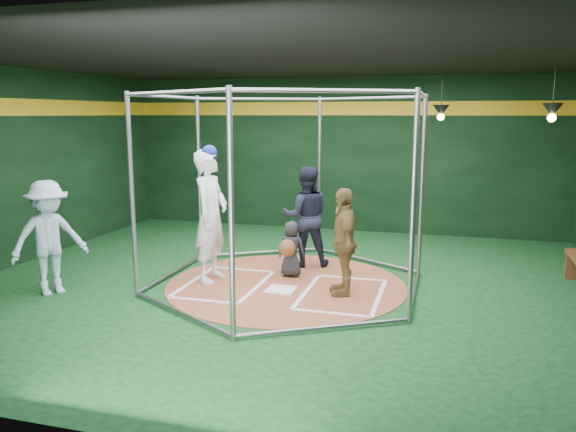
# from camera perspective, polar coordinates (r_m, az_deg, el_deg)

# --- Properties ---
(room_shell) EXTENTS (10.10, 9.10, 3.53)m
(room_shell) POSITION_cam_1_polar(r_m,az_deg,el_deg) (8.65, -0.17, 4.16)
(room_shell) COLOR #0B3313
(room_shell) RESTS_ON ground
(clay_disc) EXTENTS (3.80, 3.80, 0.01)m
(clay_disc) POSITION_cam_1_polar(r_m,az_deg,el_deg) (9.00, -0.18, -6.98)
(clay_disc) COLOR #985537
(clay_disc) RESTS_ON ground
(home_plate) EXTENTS (0.43, 0.43, 0.01)m
(home_plate) POSITION_cam_1_polar(r_m,az_deg,el_deg) (8.72, -0.73, -7.47)
(home_plate) COLOR white
(home_plate) RESTS_ON clay_disc
(batter_box_left) EXTENTS (1.17, 1.77, 0.01)m
(batter_box_left) POSITION_cam_1_polar(r_m,az_deg,el_deg) (9.07, -6.44, -6.83)
(batter_box_left) COLOR white
(batter_box_left) RESTS_ON clay_disc
(batter_box_right) EXTENTS (1.17, 1.77, 0.01)m
(batter_box_right) POSITION_cam_1_polar(r_m,az_deg,el_deg) (8.56, 5.54, -7.88)
(batter_box_right) COLOR white
(batter_box_right) RESTS_ON clay_disc
(batting_cage) EXTENTS (4.05, 4.67, 3.00)m
(batting_cage) POSITION_cam_1_polar(r_m,az_deg,el_deg) (8.67, -0.18, 2.49)
(batting_cage) COLOR gray
(batting_cage) RESTS_ON ground
(pendant_lamp_near) EXTENTS (0.34, 0.34, 0.90)m
(pendant_lamp_near) POSITION_cam_1_polar(r_m,az_deg,el_deg) (11.85, 15.28, 10.26)
(pendant_lamp_near) COLOR black
(pendant_lamp_near) RESTS_ON room_shell
(pendant_lamp_far) EXTENTS (0.34, 0.34, 0.90)m
(pendant_lamp_far) POSITION_cam_1_polar(r_m,az_deg,el_deg) (10.38, 25.27, 9.68)
(pendant_lamp_far) COLOR black
(pendant_lamp_far) RESTS_ON room_shell
(batter_figure) EXTENTS (0.52, 0.78, 2.19)m
(batter_figure) POSITION_cam_1_polar(r_m,az_deg,el_deg) (9.05, -7.85, 0.12)
(batter_figure) COLOR white
(batter_figure) RESTS_ON clay_disc
(visitor_leopard) EXTENTS (0.67, 1.02, 1.61)m
(visitor_leopard) POSITION_cam_1_polar(r_m,az_deg,el_deg) (8.38, 5.68, -2.59)
(visitor_leopard) COLOR #A08044
(visitor_leopard) RESTS_ON clay_disc
(catcher_figure) EXTENTS (0.46, 0.54, 0.93)m
(catcher_figure) POSITION_cam_1_polar(r_m,az_deg,el_deg) (9.28, 0.27, -3.33)
(catcher_figure) COLOR black
(catcher_figure) RESTS_ON clay_disc
(umpire) EXTENTS (1.03, 0.91, 1.77)m
(umpire) POSITION_cam_1_polar(r_m,az_deg,el_deg) (9.92, 1.80, -0.04)
(umpire) COLOR black
(umpire) RESTS_ON clay_disc
(bystander_blue) EXTENTS (1.16, 1.28, 1.73)m
(bystander_blue) POSITION_cam_1_polar(r_m,az_deg,el_deg) (9.10, -23.11, -2.06)
(bystander_blue) COLOR #A5BFDB
(bystander_blue) RESTS_ON ground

